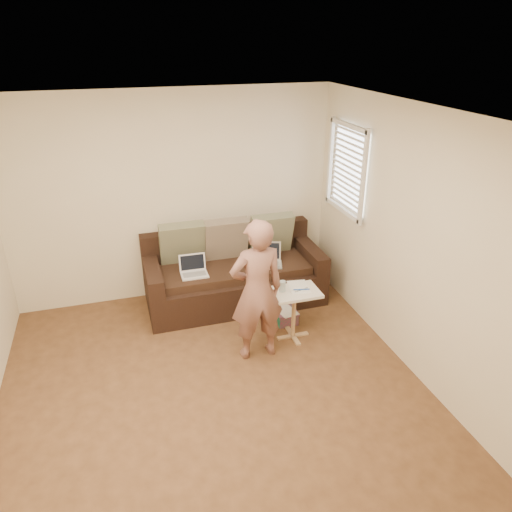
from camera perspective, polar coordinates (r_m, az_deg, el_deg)
name	(u,v)px	position (r m, az deg, el deg)	size (l,w,h in m)	color
floor	(219,402)	(4.73, -4.45, -16.93)	(4.50, 4.50, 0.00)	#4E321D
ceiling	(207,119)	(3.56, -5.89, 15.94)	(4.50, 4.50, 0.00)	white
wall_back	(174,198)	(6.03, -9.76, 6.82)	(4.00, 4.00, 0.00)	beige
wall_right	(422,251)	(4.75, 19.16, 0.62)	(4.50, 4.50, 0.00)	beige
window_blinds	(347,169)	(5.79, 10.81, 10.12)	(0.12, 0.88, 1.08)	white
sofa	(234,271)	(6.04, -2.59, -1.80)	(2.20, 0.95, 0.85)	black
pillow_left	(182,243)	(5.99, -8.79, 1.53)	(0.55, 0.14, 0.55)	#656B4E
pillow_mid	(226,239)	(6.04, -3.58, 2.01)	(0.55, 0.14, 0.55)	brown
pillow_right	(271,234)	(6.20, 1.81, 2.66)	(0.55, 0.14, 0.55)	#656B4E
laptop_silver	(267,265)	(5.97, 1.37, -1.12)	(0.36, 0.26, 0.24)	#B7BABC
laptop_white	(195,276)	(5.77, -7.32, -2.32)	(0.32, 0.23, 0.23)	white
person	(257,291)	(4.87, 0.11, -4.16)	(0.57, 0.38, 1.56)	brown
side_table	(294,314)	(5.40, 4.50, -6.94)	(0.54, 0.38, 0.60)	silver
drinking_glass	(282,286)	(5.21, 3.16, -3.60)	(0.07, 0.07, 0.12)	silver
scissors	(302,290)	(5.27, 5.44, -4.00)	(0.18, 0.10, 0.02)	silver
paper_on_table	(299,287)	(5.33, 5.10, -3.66)	(0.21, 0.30, 0.00)	white
striped_box	(286,316)	(5.77, 3.57, -7.18)	(0.26, 0.26, 0.16)	#C51D66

